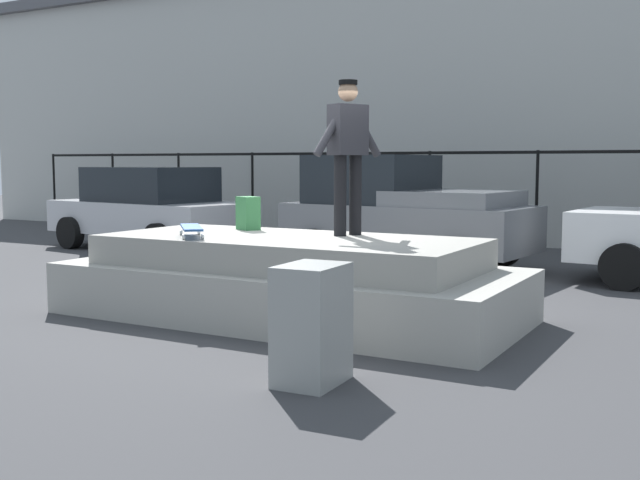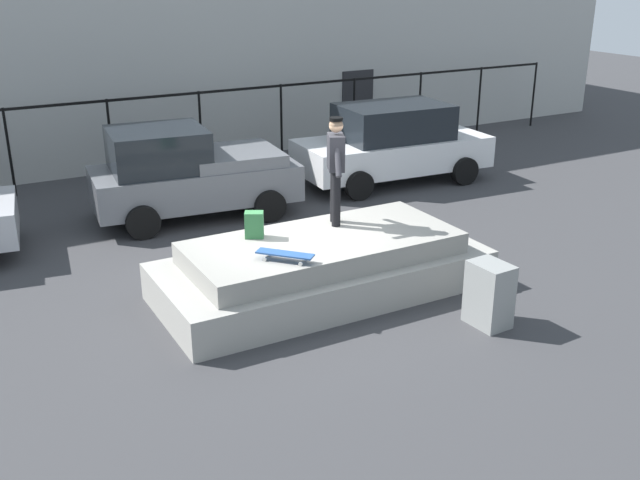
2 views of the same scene
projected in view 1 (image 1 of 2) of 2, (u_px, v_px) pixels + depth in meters
ground_plane at (294, 308)px, 9.07m from camera, size 60.00×60.00×0.00m
concrete_ledge at (288, 281)px, 8.52m from camera, size 5.09×2.27×0.90m
skateboarder at (348, 146)px, 8.54m from camera, size 0.46×0.90×1.72m
skateboard at (191, 228)px, 8.43m from camera, size 0.70×0.75×0.12m
backpack at (248, 213)px, 9.35m from camera, size 0.34×0.31×0.41m
car_silver_sedan_near at (150, 207)px, 15.27m from camera, size 4.49×2.56×1.63m
car_grey_pickup_mid at (401, 212)px, 12.62m from camera, size 4.18×2.36×1.84m
utility_box at (312, 324)px, 5.95m from camera, size 0.47×0.62×0.93m
fence_row at (481, 181)px, 15.16m from camera, size 24.06×0.06×1.95m
warehouse_building at (544, 104)px, 19.38m from camera, size 31.17×8.75×6.37m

